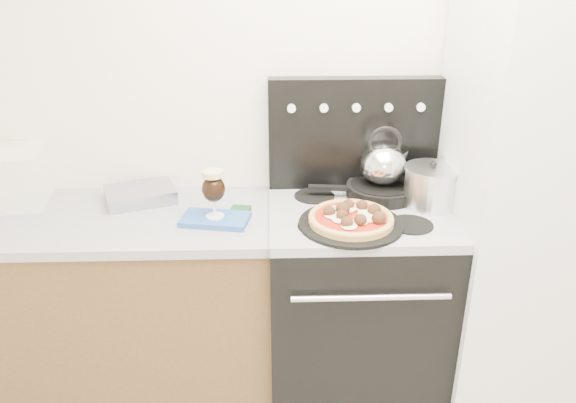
{
  "coord_description": "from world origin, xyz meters",
  "views": [
    {
      "loc": [
        -0.29,
        -0.95,
        1.91
      ],
      "look_at": [
        -0.23,
        1.05,
        1.02
      ],
      "focal_mm": 35.0,
      "sensor_mm": 36.0,
      "label": 1
    }
  ],
  "objects_px": {
    "oven_mitt": "(215,219)",
    "skillet": "(381,190)",
    "tea_kettle": "(384,161)",
    "stove_body": "(354,306)",
    "fridge": "(527,204)",
    "beer_glass": "(214,194)",
    "pizza_pan": "(351,224)",
    "base_cabinet": "(111,309)",
    "pizza": "(351,217)",
    "stock_pot": "(431,188)"
  },
  "relations": [
    {
      "from": "fridge",
      "to": "tea_kettle",
      "type": "xyz_separation_m",
      "value": [
        -0.58,
        0.17,
        0.14
      ]
    },
    {
      "from": "beer_glass",
      "to": "skillet",
      "type": "distance_m",
      "value": 0.75
    },
    {
      "from": "oven_mitt",
      "to": "stove_body",
      "type": "bearing_deg",
      "value": 4.95
    },
    {
      "from": "stove_body",
      "to": "tea_kettle",
      "type": "height_order",
      "value": "tea_kettle"
    },
    {
      "from": "base_cabinet",
      "to": "stove_body",
      "type": "relative_size",
      "value": 1.65
    },
    {
      "from": "stove_body",
      "to": "stock_pot",
      "type": "relative_size",
      "value": 3.91
    },
    {
      "from": "pizza",
      "to": "skillet",
      "type": "bearing_deg",
      "value": 58.79
    },
    {
      "from": "stove_body",
      "to": "beer_glass",
      "type": "relative_size",
      "value": 4.29
    },
    {
      "from": "skillet",
      "to": "tea_kettle",
      "type": "distance_m",
      "value": 0.14
    },
    {
      "from": "base_cabinet",
      "to": "pizza_pan",
      "type": "xyz_separation_m",
      "value": [
        1.05,
        -0.17,
        0.5
      ]
    },
    {
      "from": "oven_mitt",
      "to": "beer_glass",
      "type": "distance_m",
      "value": 0.11
    },
    {
      "from": "oven_mitt",
      "to": "tea_kettle",
      "type": "height_order",
      "value": "tea_kettle"
    },
    {
      "from": "oven_mitt",
      "to": "pizza",
      "type": "bearing_deg",
      "value": -9.44
    },
    {
      "from": "oven_mitt",
      "to": "tea_kettle",
      "type": "relative_size",
      "value": 1.22
    },
    {
      "from": "stock_pot",
      "to": "base_cabinet",
      "type": "bearing_deg",
      "value": -179.43
    },
    {
      "from": "skillet",
      "to": "fridge",
      "type": "bearing_deg",
      "value": -16.32
    },
    {
      "from": "pizza_pan",
      "to": "tea_kettle",
      "type": "distance_m",
      "value": 0.37
    },
    {
      "from": "pizza_pan",
      "to": "tea_kettle",
      "type": "bearing_deg",
      "value": 58.79
    },
    {
      "from": "beer_glass",
      "to": "tea_kettle",
      "type": "distance_m",
      "value": 0.75
    },
    {
      "from": "stove_body",
      "to": "beer_glass",
      "type": "bearing_deg",
      "value": -175.05
    },
    {
      "from": "fridge",
      "to": "tea_kettle",
      "type": "relative_size",
      "value": 8.54
    },
    {
      "from": "stove_body",
      "to": "oven_mitt",
      "type": "bearing_deg",
      "value": -175.05
    },
    {
      "from": "pizza",
      "to": "tea_kettle",
      "type": "xyz_separation_m",
      "value": [
        0.17,
        0.29,
        0.13
      ]
    },
    {
      "from": "oven_mitt",
      "to": "skillet",
      "type": "height_order",
      "value": "skillet"
    },
    {
      "from": "base_cabinet",
      "to": "tea_kettle",
      "type": "xyz_separation_m",
      "value": [
        1.22,
        0.12,
        0.66
      ]
    },
    {
      "from": "base_cabinet",
      "to": "stove_body",
      "type": "bearing_deg",
      "value": -1.3
    },
    {
      "from": "stove_body",
      "to": "stock_pot",
      "type": "height_order",
      "value": "stock_pot"
    },
    {
      "from": "skillet",
      "to": "stock_pot",
      "type": "bearing_deg",
      "value": -29.71
    },
    {
      "from": "base_cabinet",
      "to": "tea_kettle",
      "type": "height_order",
      "value": "tea_kettle"
    },
    {
      "from": "fridge",
      "to": "stock_pot",
      "type": "distance_m",
      "value": 0.4
    },
    {
      "from": "stove_body",
      "to": "base_cabinet",
      "type": "bearing_deg",
      "value": 178.7
    },
    {
      "from": "base_cabinet",
      "to": "fridge",
      "type": "bearing_deg",
      "value": -1.59
    },
    {
      "from": "tea_kettle",
      "to": "stove_body",
      "type": "bearing_deg",
      "value": -143.72
    },
    {
      "from": "fridge",
      "to": "tea_kettle",
      "type": "bearing_deg",
      "value": 163.68
    },
    {
      "from": "pizza",
      "to": "skillet",
      "type": "relative_size",
      "value": 1.08
    },
    {
      "from": "fridge",
      "to": "pizza",
      "type": "bearing_deg",
      "value": -171.17
    },
    {
      "from": "pizza",
      "to": "pizza_pan",
      "type": "bearing_deg",
      "value": 0.0
    },
    {
      "from": "stove_body",
      "to": "beer_glass",
      "type": "height_order",
      "value": "beer_glass"
    },
    {
      "from": "beer_glass",
      "to": "pizza_pan",
      "type": "xyz_separation_m",
      "value": [
        0.54,
        -0.09,
        -0.1
      ]
    },
    {
      "from": "base_cabinet",
      "to": "oven_mitt",
      "type": "xyz_separation_m",
      "value": [
        0.5,
        -0.08,
        0.48
      ]
    },
    {
      "from": "beer_glass",
      "to": "pizza",
      "type": "xyz_separation_m",
      "value": [
        0.54,
        -0.09,
        -0.07
      ]
    },
    {
      "from": "base_cabinet",
      "to": "skillet",
      "type": "distance_m",
      "value": 1.33
    },
    {
      "from": "skillet",
      "to": "base_cabinet",
      "type": "bearing_deg",
      "value": -174.36
    },
    {
      "from": "fridge",
      "to": "skillet",
      "type": "height_order",
      "value": "fridge"
    },
    {
      "from": "stove_body",
      "to": "tea_kettle",
      "type": "relative_size",
      "value": 3.95
    },
    {
      "from": "stove_body",
      "to": "oven_mitt",
      "type": "height_order",
      "value": "oven_mitt"
    },
    {
      "from": "stove_body",
      "to": "skillet",
      "type": "height_order",
      "value": "skillet"
    },
    {
      "from": "beer_glass",
      "to": "skillet",
      "type": "bearing_deg",
      "value": 15.38
    },
    {
      "from": "base_cabinet",
      "to": "skillet",
      "type": "relative_size",
      "value": 4.69
    },
    {
      "from": "beer_glass",
      "to": "stock_pot",
      "type": "distance_m",
      "value": 0.91
    }
  ]
}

